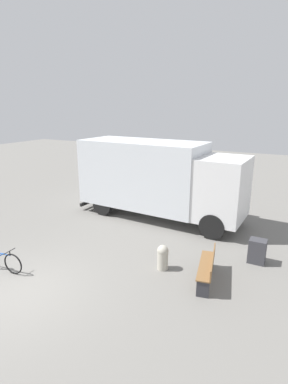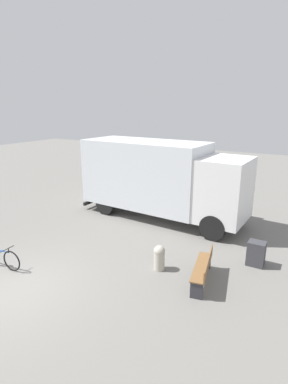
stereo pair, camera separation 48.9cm
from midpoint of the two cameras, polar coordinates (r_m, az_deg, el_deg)
ground_plane at (r=9.45m, az=-21.94°, el=-16.87°), size 60.00×60.00×0.00m
delivery_truck at (r=13.45m, az=4.10°, el=2.88°), size 7.67×2.72×3.46m
park_bench at (r=9.09m, az=12.91°, el=-13.84°), size 0.75×1.84×0.83m
bicycle_middle at (r=10.59m, az=-24.58°, el=-11.21°), size 1.68×0.44×0.76m
bollard_near_bench at (r=9.56m, az=4.42°, el=-12.20°), size 0.36×0.36×0.81m
utility_box at (r=10.52m, az=21.84°, el=-10.83°), size 0.54×0.43×0.80m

